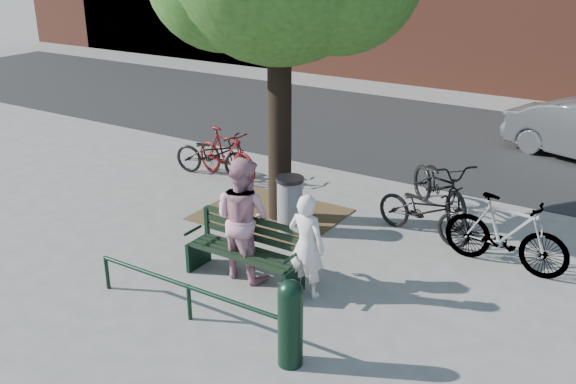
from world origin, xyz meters
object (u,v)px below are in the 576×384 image
Objects in this scene: bollard at (290,320)px; bicycle_c at (440,186)px; person_left at (306,246)px; litter_bin at (290,204)px; person_right at (242,218)px; park_bench at (247,249)px.

bicycle_c is at bearing 90.82° from bollard.
person_left is 2.13m from litter_bin.
bollard is at bearing 143.29° from person_right.
park_bench is 1.81× the size of litter_bin.
bollard is at bearing -134.30° from bicycle_c.
person_left reaches higher than bollard.
bollard is at bearing -57.90° from litter_bin.
litter_bin is at bearing -52.12° from person_left.
litter_bin is (-1.31, 1.67, -0.26)m from person_left.
person_left is at bearing 114.09° from bollard.
person_right is (-1.06, -0.00, 0.16)m from person_left.
person_left reaches higher than litter_bin.
bollard reaches higher than litter_bin.
person_left is 1.60m from bollard.
bicycle_c is at bearing 67.81° from park_bench.
person_right reaches higher than litter_bin.
litter_bin is (-1.96, 3.12, -0.10)m from bollard.
bollard is 5.13m from bicycle_c.
park_bench is 1.77m from litter_bin.
person_left is at bearing -144.05° from bicycle_c.
bicycle_c is (1.88, 2.01, 0.06)m from litter_bin.
litter_bin is at bearing -78.06° from person_right.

